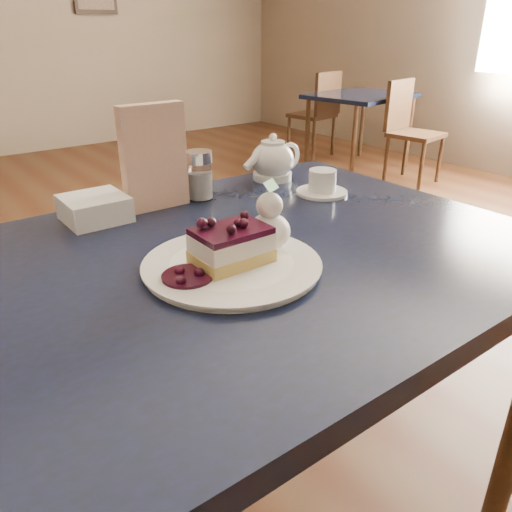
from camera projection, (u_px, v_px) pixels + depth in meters
main_table at (217, 298)px, 0.96m from camera, size 1.32×0.89×0.82m
dessert_plate at (232, 265)px, 0.89m from camera, size 0.31×0.31×0.01m
cheesecake_slice at (232, 246)px, 0.87m from camera, size 0.13×0.09×0.07m
whipped_cream at (269, 231)px, 0.93m from camera, size 0.08×0.08×0.07m
berry_sauce at (188, 276)px, 0.83m from camera, size 0.09×0.09×0.01m
tea_set at (282, 165)px, 1.36m from camera, size 0.19×0.31×0.11m
menu_card at (154, 158)px, 1.14m from camera, size 0.15×0.03×0.24m
sugar_shaker at (200, 175)px, 1.22m from camera, size 0.07×0.07×0.12m
napkin_stack at (95, 208)px, 1.10m from camera, size 0.13×0.13×0.05m
bg_table_far_right at (356, 161)px, 4.68m from camera, size 0.98×1.61×1.07m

